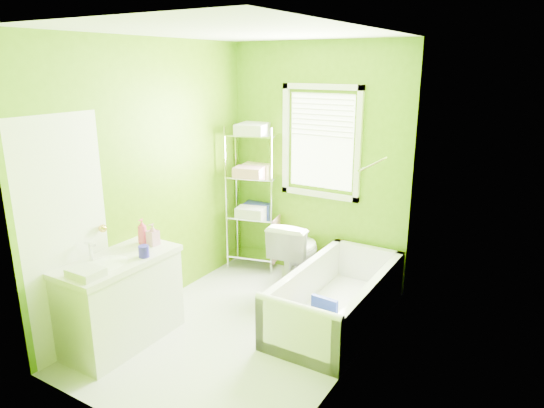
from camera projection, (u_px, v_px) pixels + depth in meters
The scene contains 9 objects.
ground at pixel (245, 328), 4.49m from camera, with size 2.90×2.90×0.00m, color silver.
room_envelope at pixel (242, 165), 4.06m from camera, with size 2.14×2.94×2.62m.
window at pixel (321, 136), 5.19m from camera, with size 0.92×0.05×1.22m.
door at pixel (67, 239), 3.91m from camera, with size 0.09×0.80×2.00m.
right_wall_decor at pixel (356, 209), 3.59m from camera, with size 0.04×1.48×1.17m.
bathtub at pixel (335, 306), 4.56m from camera, with size 0.77×1.65×0.53m.
toilet at pixel (296, 252), 5.29m from camera, with size 0.42×0.74×0.76m, color white.
vanity at pixel (120, 298), 4.17m from camera, with size 0.54×1.05×1.02m.
wire_shelf_unit at pixel (255, 181), 5.59m from camera, with size 0.64×0.53×1.72m.
Camera 1 is at (2.28, -3.28, 2.36)m, focal length 32.00 mm.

